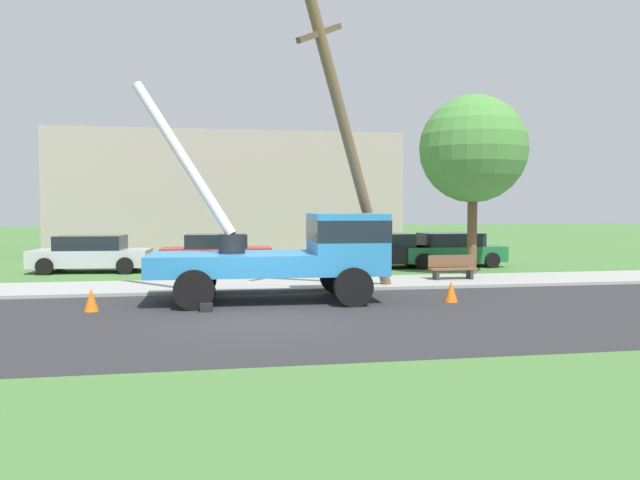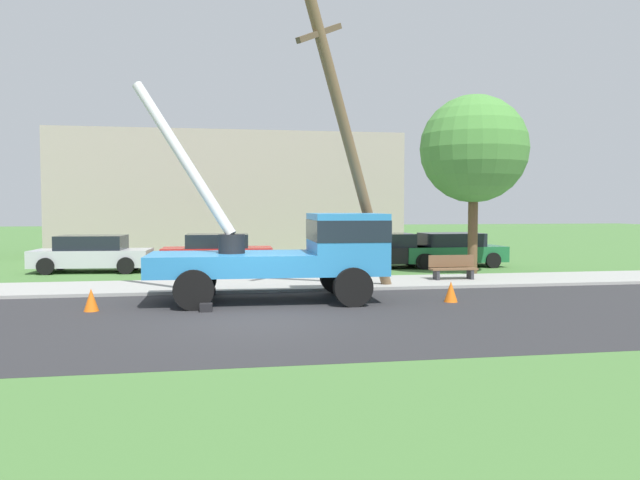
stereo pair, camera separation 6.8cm
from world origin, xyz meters
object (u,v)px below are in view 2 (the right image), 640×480
at_px(traffic_cone_ahead, 451,292).
at_px(park_bench, 453,268).
at_px(parked_sedan_green, 451,250).
at_px(roadside_tree_near, 474,149).
at_px(parked_sedan_silver, 92,254).
at_px(utility_truck, 299,249).
at_px(parked_sedan_black, 382,251).
at_px(parked_sedan_red, 217,251).
at_px(traffic_cone_behind, 91,300).
at_px(leaning_utility_pole, 350,147).

xyz_separation_m(traffic_cone_ahead, park_bench, (1.73, 4.20, 0.18)).
relative_size(parked_sedan_green, park_bench, 2.79).
height_order(traffic_cone_ahead, roadside_tree_near, roadside_tree_near).
height_order(parked_sedan_silver, park_bench, parked_sedan_silver).
height_order(utility_truck, parked_sedan_green, utility_truck).
bearing_deg(roadside_tree_near, parked_sedan_black, 132.08).
bearing_deg(parked_sedan_red, parked_sedan_black, -6.44).
bearing_deg(parked_sedan_silver, traffic_cone_behind, -80.20).
distance_m(utility_truck, parked_sedan_green, 11.42).
bearing_deg(traffic_cone_behind, leaning_utility_pole, 17.05).
bearing_deg(parked_sedan_green, leaning_utility_pole, -129.97).
height_order(leaning_utility_pole, park_bench, leaning_utility_pole).
bearing_deg(utility_truck, parked_sedan_black, 60.95).
distance_m(utility_truck, traffic_cone_behind, 5.38).
bearing_deg(park_bench, utility_truck, -150.29).
relative_size(traffic_cone_ahead, parked_sedan_silver, 0.12).
height_order(parked_sedan_silver, parked_sedan_red, same).
bearing_deg(parked_sedan_black, parked_sedan_red, 173.56).
height_order(parked_sedan_red, park_bench, parked_sedan_red).
distance_m(traffic_cone_behind, roadside_tree_near, 14.71).
bearing_deg(utility_truck, leaning_utility_pole, 36.61).
relative_size(leaning_utility_pole, parked_sedan_black, 1.91).
relative_size(parked_sedan_silver, parked_sedan_black, 1.03).
distance_m(parked_sedan_red, parked_sedan_black, 6.77).
bearing_deg(roadside_tree_near, parked_sedan_silver, 166.95).
xyz_separation_m(parked_sedan_silver, parked_sedan_black, (11.53, -0.33, 0.00)).
bearing_deg(parked_sedan_green, traffic_cone_ahead, -111.76).
distance_m(traffic_cone_behind, parked_sedan_black, 13.55).
bearing_deg(leaning_utility_pole, roadside_tree_near, 36.61).
bearing_deg(parked_sedan_red, traffic_cone_ahead, -59.37).
height_order(traffic_cone_behind, parked_sedan_red, parked_sedan_red).
bearing_deg(parked_sedan_silver, utility_truck, -51.93).
height_order(parked_sedan_silver, parked_sedan_black, same).
height_order(utility_truck, roadside_tree_near, roadside_tree_near).
relative_size(utility_truck, park_bench, 4.22).
bearing_deg(utility_truck, parked_sedan_silver, 128.07).
bearing_deg(parked_sedan_black, utility_truck, -119.05).
relative_size(utility_truck, traffic_cone_ahead, 12.06).
distance_m(parked_sedan_silver, roadside_tree_near, 15.10).
xyz_separation_m(utility_truck, leaning_utility_pole, (1.68, 1.25, 2.87)).
relative_size(parked_sedan_black, park_bench, 2.75).
distance_m(parked_sedan_green, roadside_tree_near, 4.94).
xyz_separation_m(leaning_utility_pole, parked_sedan_silver, (-8.53, 7.50, -3.57)).
distance_m(leaning_utility_pole, park_bench, 5.88).
bearing_deg(parked_sedan_silver, park_bench, -23.73).
height_order(leaning_utility_pole, parked_sedan_green, leaning_utility_pole).
distance_m(utility_truck, parked_sedan_silver, 11.14).
relative_size(traffic_cone_ahead, traffic_cone_behind, 1.00).
bearing_deg(leaning_utility_pole, parked_sedan_green, 50.03).
bearing_deg(parked_sedan_black, parked_sedan_green, -0.02).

